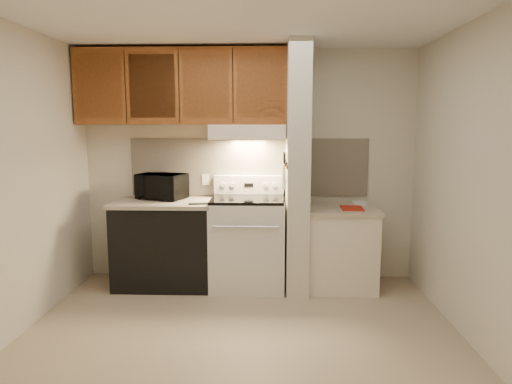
{
  "coord_description": "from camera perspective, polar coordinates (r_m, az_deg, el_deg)",
  "views": [
    {
      "loc": [
        0.24,
        -3.5,
        1.69
      ],
      "look_at": [
        0.1,
        0.75,
        1.07
      ],
      "focal_mm": 32.0,
      "sensor_mm": 36.0,
      "label": 1
    }
  ],
  "objects": [
    {
      "name": "oven_mitt",
      "position": [
        4.86,
        3.49,
        1.91
      ],
      "size": [
        0.03,
        0.11,
        0.25
      ],
      "primitive_type": "cube",
      "color": "slate",
      "rests_on": "partition_pillar"
    },
    {
      "name": "wall_right",
      "position": [
        3.86,
        25.7,
        0.93
      ],
      "size": [
        0.02,
        3.0,
        2.5
      ],
      "primitive_type": "cube",
      "color": "beige",
      "rests_on": "floor"
    },
    {
      "name": "knife_strip",
      "position": [
        4.62,
        3.71,
        3.69
      ],
      "size": [
        0.02,
        0.42,
        0.04
      ],
      "primitive_type": "cube",
      "color": "black",
      "rests_on": "partition_pillar"
    },
    {
      "name": "upper_cabinets",
      "position": [
        4.93,
        -9.23,
        12.79
      ],
      "size": [
        2.18,
        0.33,
        0.77
      ],
      "primitive_type": "cube",
      "color": "brown",
      "rests_on": "wall_back"
    },
    {
      "name": "knife_handle_e",
      "position": [
        4.77,
        3.51,
        4.44
      ],
      "size": [
        0.02,
        0.02,
        0.1
      ],
      "primitive_type": "cylinder",
      "color": "black",
      "rests_on": "knife_strip"
    },
    {
      "name": "knife_blade_b",
      "position": [
        4.57,
        3.57,
        2.25
      ],
      "size": [
        0.01,
        0.04,
        0.18
      ],
      "primitive_type": "cube",
      "color": "silver",
      "rests_on": "knife_strip"
    },
    {
      "name": "cab_door_d",
      "position": [
        4.69,
        0.5,
        13.14
      ],
      "size": [
        0.46,
        0.01,
        0.63
      ],
      "primitive_type": "cube",
      "color": "brown",
      "rests_on": "upper_cabinets"
    },
    {
      "name": "cab_gap_a",
      "position": [
        4.91,
        -16.01,
        12.6
      ],
      "size": [
        0.01,
        0.01,
        0.73
      ],
      "primitive_type": "cube",
      "color": "black",
      "rests_on": "upper_cabinets"
    },
    {
      "name": "knife_blade_a",
      "position": [
        4.47,
        3.61,
        2.25
      ],
      "size": [
        0.01,
        0.03,
        0.16
      ],
      "primitive_type": "cube",
      "color": "silver",
      "rests_on": "knife_strip"
    },
    {
      "name": "cab_door_c",
      "position": [
        4.73,
        -6.28,
        13.04
      ],
      "size": [
        0.46,
        0.01,
        0.63
      ],
      "primitive_type": "cube",
      "color": "brown",
      "rests_on": "upper_cabinets"
    },
    {
      "name": "left_countertop",
      "position": [
        4.87,
        -11.46,
        -1.32
      ],
      "size": [
        1.04,
        0.67,
        0.04
      ],
      "primitive_type": "cube",
      "color": "#B7AA93",
      "rests_on": "dishwasher_front"
    },
    {
      "name": "right_countertop",
      "position": [
        4.79,
        10.62,
        -2.19
      ],
      "size": [
        0.74,
        0.64,
        0.04
      ],
      "primitive_type": "cube",
      "color": "#B7AA93",
      "rests_on": "right_cab_base"
    },
    {
      "name": "floor",
      "position": [
        3.9,
        -1.93,
        -17.4
      ],
      "size": [
        3.6,
        3.6,
        0.0
      ],
      "primitive_type": "plane",
      "color": "tan",
      "rests_on": "ground"
    },
    {
      "name": "cab_door_b",
      "position": [
        4.84,
        -12.85,
        12.78
      ],
      "size": [
        0.46,
        0.01,
        0.63
      ],
      "primitive_type": "cube",
      "color": "brown",
      "rests_on": "upper_cabinets"
    },
    {
      "name": "knife_handle_c",
      "position": [
        4.6,
        3.57,
        4.3
      ],
      "size": [
        0.02,
        0.02,
        0.1
      ],
      "primitive_type": "cylinder",
      "color": "black",
      "rests_on": "knife_strip"
    },
    {
      "name": "right_cab_base",
      "position": [
        4.88,
        10.48,
        -7.1
      ],
      "size": [
        0.7,
        0.6,
        0.81
      ],
      "primitive_type": "cube",
      "color": "#F0E0CD",
      "rests_on": "floor"
    },
    {
      "name": "cooktop",
      "position": [
        4.73,
        -1.06,
        -0.89
      ],
      "size": [
        0.74,
        0.64,
        0.03
      ],
      "primitive_type": "cube",
      "color": "black",
      "rests_on": "range_body"
    },
    {
      "name": "ceiling",
      "position": [
        3.6,
        -2.14,
        21.29
      ],
      "size": [
        3.6,
        3.6,
        0.0
      ],
      "primitive_type": "plane",
      "rotation": [
        3.14,
        0.0,
        0.0
      ],
      "color": "white",
      "rests_on": "wall_back"
    },
    {
      "name": "hood_lip",
      "position": [
        4.58,
        -1.14,
        6.93
      ],
      "size": [
        0.78,
        0.04,
        0.06
      ],
      "primitive_type": "cube",
      "color": "#F0E0CD",
      "rests_on": "range_hood"
    },
    {
      "name": "range_knob_right_inner",
      "position": [
        4.94,
        1.16,
        0.86
      ],
      "size": [
        0.05,
        0.02,
        0.05
      ],
      "primitive_type": "cylinder",
      "rotation": [
        1.57,
        0.0,
        0.0
      ],
      "color": "silver",
      "rests_on": "range_backguard"
    },
    {
      "name": "dishwasher_front",
      "position": [
        4.96,
        -11.31,
        -6.51
      ],
      "size": [
        1.0,
        0.63,
        0.87
      ],
      "primitive_type": "cube",
      "color": "black",
      "rests_on": "floor"
    },
    {
      "name": "outlet",
      "position": [
        5.06,
        -6.31,
        1.56
      ],
      "size": [
        0.08,
        0.01,
        0.12
      ],
      "primitive_type": "cube",
      "color": "#F0E0CD",
      "rests_on": "backsplash"
    },
    {
      "name": "range_knob_left_inner",
      "position": [
        4.96,
        -3.0,
        0.88
      ],
      "size": [
        0.05,
        0.02,
        0.05
      ],
      "primitive_type": "cylinder",
      "rotation": [
        1.57,
        0.0,
        0.0
      ],
      "color": "silver",
      "rests_on": "range_backguard"
    },
    {
      "name": "red_folder",
      "position": [
        4.75,
        11.92,
        -2.0
      ],
      "size": [
        0.23,
        0.31,
        0.01
      ],
      "primitive_type": "cube",
      "rotation": [
        0.0,
        0.0,
        -0.04
      ],
      "color": "#B72512",
      "rests_on": "right_countertop"
    },
    {
      "name": "cab_gap_c",
      "position": [
        4.7,
        -2.91,
        13.11
      ],
      "size": [
        0.01,
        0.01,
        0.73
      ],
      "primitive_type": "cube",
      "color": "black",
      "rests_on": "upper_cabinets"
    },
    {
      "name": "knife_blade_d",
      "position": [
        4.71,
        3.52,
        2.56
      ],
      "size": [
        0.01,
        0.04,
        0.16
      ],
      "primitive_type": "cube",
      "color": "silver",
      "rests_on": "knife_strip"
    },
    {
      "name": "backsplash",
      "position": [
        5.02,
        -0.88,
        3.1
      ],
      "size": [
        2.6,
        0.02,
        0.63
      ],
      "primitive_type": "cube",
      "color": "beige",
      "rests_on": "wall_back"
    },
    {
      "name": "white_box",
      "position": [
        4.99,
        12.82,
        -1.37
      ],
      "size": [
        0.16,
        0.12,
        0.04
      ],
      "primitive_type": "cube",
      "rotation": [
        0.0,
        0.0,
        0.2
      ],
      "color": "white",
      "rests_on": "right_countertop"
    },
    {
      "name": "pillar_trim",
      "position": [
        4.67,
        3.76,
        3.5
      ],
      "size": [
        0.01,
        0.7,
        0.04
      ],
      "primitive_type": "cube",
      "color": "brown",
      "rests_on": "partition_pillar"
    },
    {
      "name": "knife_handle_b",
      "position": [
        4.55,
        3.59,
        4.25
      ],
      "size": [
        0.02,
        0.02,
        0.1
      ],
      "primitive_type": "cylinder",
      "color": "black",
      "rests_on": "knife_strip"
    },
    {
      "name": "partition_pillar",
      "position": [
        4.68,
        5.18,
        2.88
      ],
      "size": [
        0.22,
        0.7,
        2.5
      ],
      "primitive_type": "cube",
      "color": "beige",
      "rests_on": "floor"
    },
    {
      "name": "range_knob_left_outer",
      "position": [
        4.97,
        -4.15,
        0.88
      ],
      "size": [
        0.05,
        0.02,
        0.05
      ],
      "primitive_type": "cylinder",
      "rotation": [
        1.57,
        0.0,
        0.0
      ],
      "color": "silver",
      "rests_on": "range_backguard"
    },
    {
      "name": "wall_left",
      "position": [
        4.08,
        -28.16,
        1.12
      ],
      "size": [
        0.02,
        3.0,
        2.5
      ],
      "primitive_type": "cube",
      "color": "beige",
      "rests_on": "floor"
    },
    {
      "name": "teal_jar",
      "position": [
        4.94,
        -11.31,
        -0.41
      ],
      "size": [
        0.1,
        0.1,
        0.09
      ],
      "primitive_type": "cylinder",
      "rotation": [
        0.0,
        0.0,
        -0.28
      ],
      "color": "#1F6554",
      "rests_on": "left_countertop"
    },
    {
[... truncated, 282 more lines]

